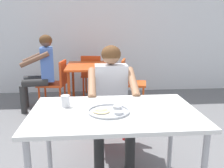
{
  "coord_description": "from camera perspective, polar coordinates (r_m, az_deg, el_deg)",
  "views": [
    {
      "loc": [
        -0.2,
        -1.72,
        1.37
      ],
      "look_at": [
        -0.04,
        0.26,
        0.89
      ],
      "focal_mm": 38.57,
      "sensor_mm": 36.0,
      "label": 1
    }
  ],
  "objects": [
    {
      "name": "back_wall",
      "position": [
        5.11,
        -2.58,
        17.28
      ],
      "size": [
        12.0,
        0.12,
        3.4
      ],
      "primitive_type": "cube",
      "color": "white",
      "rests_on": "ground"
    },
    {
      "name": "table_foreground",
      "position": [
        1.88,
        0.56,
        -8.38
      ],
      "size": [
        1.28,
        0.81,
        0.74
      ],
      "color": "white",
      "rests_on": "ground"
    },
    {
      "name": "thali_tray",
      "position": [
        1.81,
        -0.73,
        -6.41
      ],
      "size": [
        0.32,
        0.32,
        0.03
      ],
      "color": "#B7BABF",
      "rests_on": "table_foreground"
    },
    {
      "name": "drinking_cup",
      "position": [
        1.95,
        -10.97,
        -3.92
      ],
      "size": [
        0.07,
        0.07,
        0.1
      ],
      "color": "silver",
      "rests_on": "table_foreground"
    },
    {
      "name": "chair_foreground",
      "position": [
        2.77,
        -0.43,
        -5.17
      ],
      "size": [
        0.43,
        0.42,
        0.82
      ],
      "color": "red",
      "rests_on": "ground"
    },
    {
      "name": "diner_foreground",
      "position": [
        2.5,
        -0.04,
        -1.91
      ],
      "size": [
        0.49,
        0.55,
        1.18
      ],
      "color": "#2A2A2A",
      "rests_on": "ground"
    },
    {
      "name": "table_background_red",
      "position": [
        4.06,
        -5.22,
        3.27
      ],
      "size": [
        0.77,
        0.95,
        0.74
      ],
      "color": "#E04C19",
      "rests_on": "ground"
    },
    {
      "name": "chair_red_left",
      "position": [
        4.17,
        -13.05,
        0.71
      ],
      "size": [
        0.48,
        0.44,
        0.81
      ],
      "color": "#DC491B",
      "rests_on": "ground"
    },
    {
      "name": "chair_red_right",
      "position": [
        4.1,
        4.19,
        0.96
      ],
      "size": [
        0.48,
        0.49,
        0.82
      ],
      "color": "#CF4F1A",
      "rests_on": "ground"
    },
    {
      "name": "chair_red_far",
      "position": [
        4.73,
        -4.82,
        2.66
      ],
      "size": [
        0.44,
        0.46,
        0.82
      ],
      "color": "#DD491B",
      "rests_on": "ground"
    },
    {
      "name": "patron_background",
      "position": [
        4.11,
        -16.32,
        4.16
      ],
      "size": [
        0.59,
        0.55,
        1.24
      ],
      "color": "#2E2E2E",
      "rests_on": "ground"
    }
  ]
}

